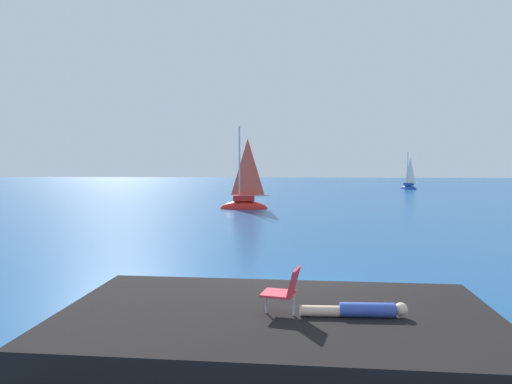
% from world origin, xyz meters
% --- Properties ---
extents(ground_plane, '(160.00, 160.00, 0.00)m').
position_xyz_m(ground_plane, '(0.00, 0.00, 0.00)').
color(ground_plane, navy).
extents(shore_ledge, '(7.57, 4.47, 0.79)m').
position_xyz_m(shore_ledge, '(-0.51, -3.59, 0.40)').
color(shore_ledge, black).
rests_on(shore_ledge, ground).
extents(boulder_seaward, '(0.91, 0.78, 0.62)m').
position_xyz_m(boulder_seaward, '(-2.46, -1.21, 0.00)').
color(boulder_seaward, black).
rests_on(boulder_seaward, ground).
extents(boulder_inland, '(0.86, 0.71, 0.64)m').
position_xyz_m(boulder_inland, '(-3.22, -1.13, 0.00)').
color(boulder_inland, black).
rests_on(boulder_inland, ground).
extents(sailboat_near, '(3.40, 1.20, 6.26)m').
position_xyz_m(sailboat_near, '(-3.33, 20.63, 0.34)').
color(sailboat_near, red).
rests_on(sailboat_near, ground).
extents(sailboat_far, '(1.95, 2.62, 4.78)m').
position_xyz_m(sailboat_far, '(13.81, 44.03, 0.26)').
color(sailboat_far, '#193D99').
rests_on(sailboat_far, ground).
extents(person_sunbather, '(1.76, 0.25, 0.25)m').
position_xyz_m(person_sunbather, '(0.83, -3.81, 0.91)').
color(person_sunbather, '#334CB2').
rests_on(person_sunbather, shore_ledge).
extents(beach_chair, '(0.69, 0.60, 0.80)m').
position_xyz_m(beach_chair, '(-0.39, -3.78, 1.24)').
color(beach_chair, '#E03342').
rests_on(beach_chair, shore_ledge).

